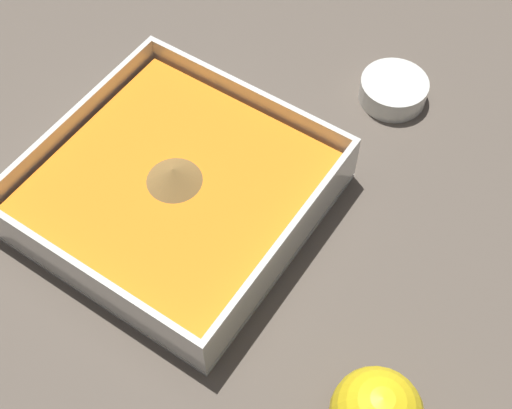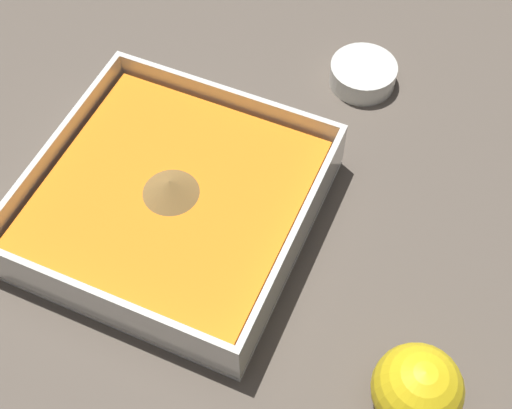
# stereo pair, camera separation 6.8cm
# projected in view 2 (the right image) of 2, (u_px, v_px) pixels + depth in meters

# --- Properties ---
(ground_plane) EXTENTS (4.00, 4.00, 0.00)m
(ground_plane) POSITION_uv_depth(u_px,v_px,m) (192.00, 210.00, 0.71)
(ground_plane) COLOR brown
(square_dish) EXTENTS (0.26, 0.26, 0.06)m
(square_dish) POSITION_uv_depth(u_px,v_px,m) (173.00, 204.00, 0.69)
(square_dish) COLOR silver
(square_dish) RESTS_ON ground_plane
(spice_bowl) EXTENTS (0.07, 0.07, 0.03)m
(spice_bowl) POSITION_uv_depth(u_px,v_px,m) (363.00, 74.00, 0.80)
(spice_bowl) COLOR silver
(spice_bowl) RESTS_ON ground_plane
(lemon_squeezer) EXTENTS (0.13, 0.18, 0.07)m
(lemon_squeezer) POSITION_uv_depth(u_px,v_px,m) (425.00, 399.00, 0.57)
(lemon_squeezer) COLOR yellow
(lemon_squeezer) RESTS_ON ground_plane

